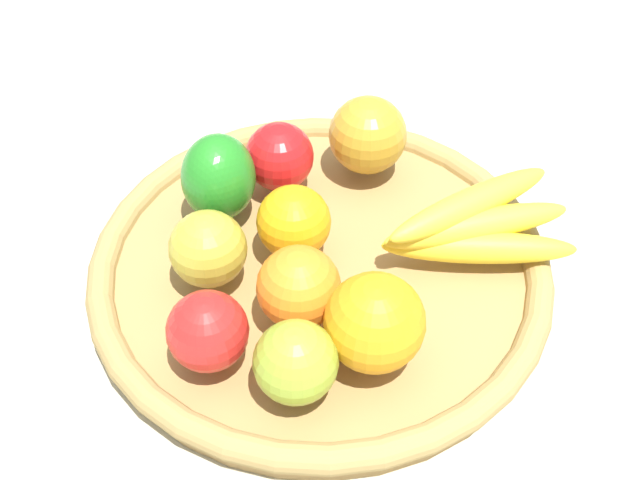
{
  "coord_description": "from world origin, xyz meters",
  "views": [
    {
      "loc": [
        -0.19,
        0.5,
        0.6
      ],
      "look_at": [
        0.0,
        0.0,
        0.06
      ],
      "focal_mm": 46.53,
      "sensor_mm": 36.0,
      "label": 1
    }
  ],
  "objects_px": {
    "apple_4": "(208,331)",
    "bell_pepper": "(219,177)",
    "banana_bunch": "(475,226)",
    "orange_1": "(375,323)",
    "orange_2": "(299,287)",
    "apple_0": "(208,249)",
    "apple_2": "(296,362)",
    "apple_1": "(370,135)",
    "orange_0": "(293,224)",
    "apple_3": "(279,156)"
  },
  "relations": [
    {
      "from": "apple_3",
      "to": "apple_2",
      "type": "bearing_deg",
      "value": 115.39
    },
    {
      "from": "banana_bunch",
      "to": "apple_4",
      "type": "relative_size",
      "value": 2.65
    },
    {
      "from": "apple_3",
      "to": "bell_pepper",
      "type": "xyz_separation_m",
      "value": [
        0.04,
        0.06,
        0.01
      ]
    },
    {
      "from": "apple_1",
      "to": "bell_pepper",
      "type": "bearing_deg",
      "value": 45.71
    },
    {
      "from": "apple_4",
      "to": "apple_1",
      "type": "xyz_separation_m",
      "value": [
        -0.05,
        -0.28,
        0.01
      ]
    },
    {
      "from": "apple_0",
      "to": "orange_1",
      "type": "xyz_separation_m",
      "value": [
        -0.16,
        0.03,
        0.01
      ]
    },
    {
      "from": "banana_bunch",
      "to": "orange_1",
      "type": "bearing_deg",
      "value": 71.87
    },
    {
      "from": "apple_0",
      "to": "banana_bunch",
      "type": "bearing_deg",
      "value": -151.16
    },
    {
      "from": "apple_4",
      "to": "bell_pepper",
      "type": "bearing_deg",
      "value": -67.76
    },
    {
      "from": "orange_1",
      "to": "apple_0",
      "type": "bearing_deg",
      "value": -11.22
    },
    {
      "from": "orange_2",
      "to": "bell_pepper",
      "type": "relative_size",
      "value": 0.83
    },
    {
      "from": "orange_1",
      "to": "apple_2",
      "type": "height_order",
      "value": "orange_1"
    },
    {
      "from": "orange_0",
      "to": "apple_4",
      "type": "bearing_deg",
      "value": 82.24
    },
    {
      "from": "apple_1",
      "to": "apple_2",
      "type": "bearing_deg",
      "value": 96.41
    },
    {
      "from": "apple_0",
      "to": "bell_pepper",
      "type": "height_order",
      "value": "bell_pepper"
    },
    {
      "from": "orange_2",
      "to": "apple_4",
      "type": "relative_size",
      "value": 1.07
    },
    {
      "from": "apple_4",
      "to": "apple_1",
      "type": "bearing_deg",
      "value": -99.46
    },
    {
      "from": "bell_pepper",
      "to": "orange_1",
      "type": "distance_m",
      "value": 0.22
    },
    {
      "from": "banana_bunch",
      "to": "apple_2",
      "type": "height_order",
      "value": "apple_2"
    },
    {
      "from": "bell_pepper",
      "to": "apple_1",
      "type": "height_order",
      "value": "bell_pepper"
    },
    {
      "from": "bell_pepper",
      "to": "orange_0",
      "type": "bearing_deg",
      "value": 64.87
    },
    {
      "from": "orange_2",
      "to": "banana_bunch",
      "type": "xyz_separation_m",
      "value": [
        -0.12,
        -0.13,
        -0.01
      ]
    },
    {
      "from": "orange_2",
      "to": "bell_pepper",
      "type": "height_order",
      "value": "bell_pepper"
    },
    {
      "from": "apple_4",
      "to": "orange_0",
      "type": "height_order",
      "value": "orange_0"
    },
    {
      "from": "orange_0",
      "to": "apple_3",
      "type": "bearing_deg",
      "value": -60.42
    },
    {
      "from": "banana_bunch",
      "to": "apple_1",
      "type": "height_order",
      "value": "apple_1"
    },
    {
      "from": "apple_3",
      "to": "bell_pepper",
      "type": "height_order",
      "value": "bell_pepper"
    },
    {
      "from": "apple_4",
      "to": "apple_2",
      "type": "xyz_separation_m",
      "value": [
        -0.08,
        0.0,
        0.0
      ]
    },
    {
      "from": "apple_4",
      "to": "bell_pepper",
      "type": "height_order",
      "value": "bell_pepper"
    },
    {
      "from": "apple_0",
      "to": "banana_bunch",
      "type": "distance_m",
      "value": 0.24
    },
    {
      "from": "orange_2",
      "to": "orange_1",
      "type": "height_order",
      "value": "orange_1"
    },
    {
      "from": "orange_0",
      "to": "orange_1",
      "type": "height_order",
      "value": "orange_1"
    },
    {
      "from": "apple_0",
      "to": "banana_bunch",
      "type": "xyz_separation_m",
      "value": [
        -0.21,
        -0.12,
        -0.01
      ]
    },
    {
      "from": "bell_pepper",
      "to": "orange_0",
      "type": "distance_m",
      "value": 0.09
    },
    {
      "from": "banana_bunch",
      "to": "apple_4",
      "type": "xyz_separation_m",
      "value": [
        0.17,
        0.2,
        0.01
      ]
    },
    {
      "from": "apple_1",
      "to": "apple_2",
      "type": "height_order",
      "value": "apple_1"
    },
    {
      "from": "apple_4",
      "to": "orange_1",
      "type": "relative_size",
      "value": 0.81
    },
    {
      "from": "apple_1",
      "to": "apple_4",
      "type": "bearing_deg",
      "value": 80.54
    },
    {
      "from": "apple_0",
      "to": "apple_1",
      "type": "height_order",
      "value": "apple_1"
    },
    {
      "from": "apple_0",
      "to": "apple_4",
      "type": "distance_m",
      "value": 0.09
    },
    {
      "from": "apple_4",
      "to": "apple_2",
      "type": "distance_m",
      "value": 0.08
    },
    {
      "from": "apple_0",
      "to": "apple_3",
      "type": "relative_size",
      "value": 1.02
    },
    {
      "from": "apple_4",
      "to": "bell_pepper",
      "type": "relative_size",
      "value": 0.77
    },
    {
      "from": "banana_bunch",
      "to": "orange_0",
      "type": "xyz_separation_m",
      "value": [
        0.16,
        0.06,
        0.01
      ]
    },
    {
      "from": "orange_1",
      "to": "apple_3",
      "type": "bearing_deg",
      "value": -48.15
    },
    {
      "from": "bell_pepper",
      "to": "orange_0",
      "type": "relative_size",
      "value": 1.28
    },
    {
      "from": "orange_0",
      "to": "bell_pepper",
      "type": "bearing_deg",
      "value": -16.32
    },
    {
      "from": "apple_4",
      "to": "apple_3",
      "type": "bearing_deg",
      "value": -82.55
    },
    {
      "from": "apple_4",
      "to": "bell_pepper",
      "type": "xyz_separation_m",
      "value": [
        0.07,
        -0.16,
        0.01
      ]
    },
    {
      "from": "bell_pepper",
      "to": "orange_0",
      "type": "height_order",
      "value": "bell_pepper"
    }
  ]
}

